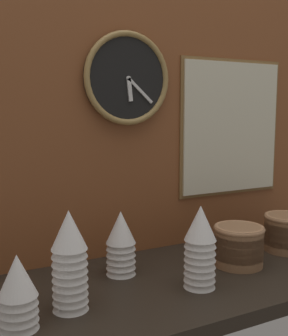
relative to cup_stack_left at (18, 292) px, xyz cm
name	(u,v)px	position (x,y,z in cm)	size (l,w,h in cm)	color
ground_plane	(160,286)	(42.13, 9.78, -10.73)	(160.00, 56.00, 4.00)	black
wall_tiled_back	(121,100)	(42.13, 36.28, 43.77)	(160.00, 3.00, 105.00)	brown
cup_stack_left	(18,292)	(0.00, 0.00, 0.00)	(8.93, 8.93, 17.47)	white
cup_stack_center	(121,243)	(33.74, 18.53, 0.97)	(8.93, 8.93, 19.41)	white
cup_stack_center_right	(200,247)	(49.25, -0.12, 2.90)	(8.93, 8.93, 23.28)	white
cup_stack_center_left	(70,261)	(13.22, 3.67, 3.87)	(8.93, 8.93, 25.21)	white
bowl_stack_right	(239,244)	(69.98, 7.97, -1.89)	(16.01, 16.01, 12.86)	#996B47
bowl_stack_far_right	(287,231)	(94.41, 11.21, -1.89)	(16.01, 16.01, 12.86)	#996B47
wall_clock	(127,78)	(43.24, 33.24, 50.44)	(30.15, 2.70, 30.15)	black
menu_board	(231,128)	(87.22, 34.13, 33.71)	(45.71, 1.32, 50.90)	olive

